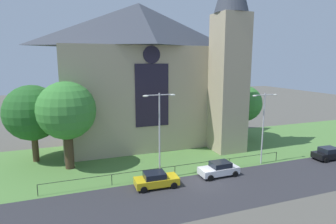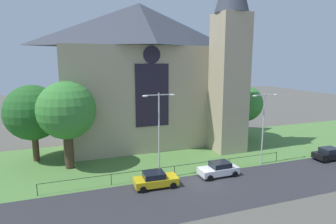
% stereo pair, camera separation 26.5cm
% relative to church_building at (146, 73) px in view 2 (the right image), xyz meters
% --- Properties ---
extents(ground, '(160.00, 160.00, 0.00)m').
position_rel_church_building_xyz_m(ground, '(1.30, -5.94, -10.27)').
color(ground, '#56544C').
extents(road_asphalt, '(120.00, 8.00, 0.01)m').
position_rel_church_building_xyz_m(road_asphalt, '(1.30, -17.94, -10.27)').
color(road_asphalt, '#2D2D33').
rests_on(road_asphalt, ground).
extents(grass_verge, '(120.00, 20.00, 0.01)m').
position_rel_church_building_xyz_m(grass_verge, '(1.30, -7.94, -10.27)').
color(grass_verge, '#517F3D').
rests_on(grass_verge, ground).
extents(church_building, '(23.20, 16.20, 26.00)m').
position_rel_church_building_xyz_m(church_building, '(0.00, 0.00, 0.00)').
color(church_building, tan).
rests_on(church_building, ground).
extents(iron_railing, '(26.66, 0.07, 1.13)m').
position_rel_church_building_xyz_m(iron_railing, '(-0.77, -13.44, -9.31)').
color(iron_railing, black).
rests_on(iron_railing, ground).
extents(tree_left_far, '(6.60, 6.60, 9.29)m').
position_rel_church_building_xyz_m(tree_left_far, '(-14.97, -3.35, -4.30)').
color(tree_left_far, '#4C3823').
rests_on(tree_left_far, ground).
extents(tree_left_near, '(6.42, 6.42, 9.89)m').
position_rel_church_building_xyz_m(tree_left_near, '(-11.16, -7.21, -3.66)').
color(tree_left_near, '#423021').
rests_on(tree_left_near, ground).
extents(tree_right_far, '(5.51, 5.51, 8.31)m').
position_rel_church_building_xyz_m(tree_right_far, '(14.76, -3.23, -4.76)').
color(tree_right_far, '#423021').
rests_on(tree_right_far, ground).
extents(streetlamp_near, '(3.37, 0.26, 8.94)m').
position_rel_church_building_xyz_m(streetlamp_near, '(-2.50, -13.54, -4.65)').
color(streetlamp_near, '#B2B2B7').
rests_on(streetlamp_near, ground).
extents(streetlamp_far, '(3.37, 0.26, 8.43)m').
position_rel_church_building_xyz_m(streetlamp_far, '(10.20, -13.54, -4.93)').
color(streetlamp_far, '#B2B2B7').
rests_on(streetlamp_far, ground).
extents(parked_car_yellow, '(4.26, 2.15, 1.51)m').
position_rel_church_building_xyz_m(parked_car_yellow, '(-3.47, -15.31, -9.53)').
color(parked_car_yellow, gold).
rests_on(parked_car_yellow, ground).
extents(parked_car_white, '(4.23, 2.07, 1.51)m').
position_rel_church_building_xyz_m(parked_car_white, '(3.66, -14.97, -9.53)').
color(parked_car_white, silver).
rests_on(parked_car_white, ground).
extents(parked_car_black, '(4.27, 2.16, 1.51)m').
position_rel_church_building_xyz_m(parked_car_black, '(19.14, -15.21, -9.53)').
color(parked_car_black, black).
rests_on(parked_car_black, ground).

